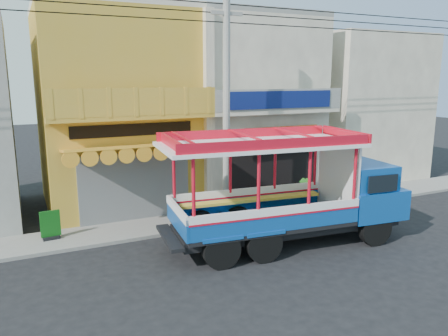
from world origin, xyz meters
name	(u,v)px	position (x,y,z in m)	size (l,w,h in m)	color
ground	(299,250)	(0.00, 0.00, 0.00)	(90.00, 90.00, 0.00)	black
sidewalk	(241,214)	(0.00, 4.00, 0.06)	(30.00, 2.00, 0.12)	slate
shophouse_left	(115,109)	(-4.00, 7.96, 4.11)	(6.00, 7.50, 8.24)	gold
shophouse_right	(240,105)	(2.00, 7.96, 4.11)	(6.00, 6.75, 8.24)	#B5A894
party_pilaster	(209,115)	(-1.00, 4.85, 4.00)	(0.35, 0.30, 8.00)	#B5A894
filler_building_right	(352,107)	(9.00, 8.00, 3.80)	(6.00, 6.00, 7.60)	#B5A894
utility_pole	(230,89)	(-0.85, 3.30, 5.03)	(28.00, 0.26, 9.00)	gray
songthaew_truck	(303,190)	(0.49, 0.56, 1.81)	(8.26, 3.39, 3.75)	black
green_sign	(51,227)	(-7.13, 4.12, 0.53)	(0.64, 0.33, 0.98)	black
potted_plant_b	(305,191)	(3.11, 4.02, 0.65)	(0.58, 0.47, 1.06)	#20611B
potted_plant_c	(344,187)	(5.33, 4.13, 0.55)	(0.48, 0.48, 0.87)	#20611B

